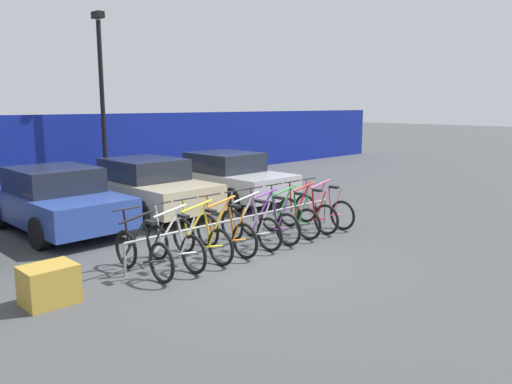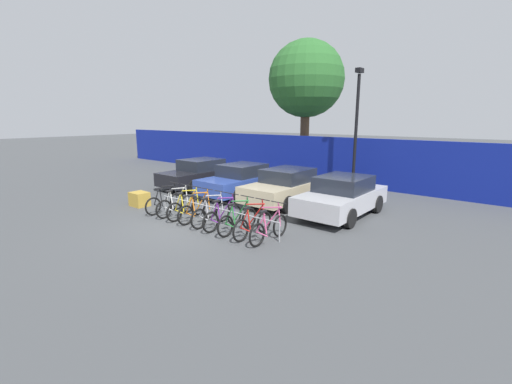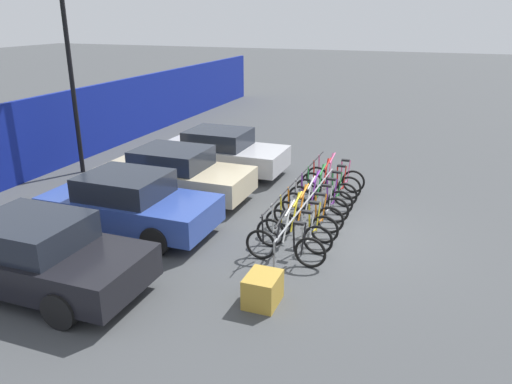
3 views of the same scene
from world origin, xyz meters
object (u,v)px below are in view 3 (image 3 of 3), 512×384
object	(u,v)px
bicycle_white	(294,234)
car_silver	(221,152)
bike_rack	(309,201)
bicycle_yellow	(301,224)
bicycle_red	(330,184)
cargo_crate	(263,289)
bicycle_black	(285,246)
bicycle_green	(326,191)
car_black	(37,255)
bicycle_pink	(335,178)
car_beige	(175,174)
bicycle_orange	(308,215)
bicycle_purple	(320,199)
bicycle_silver	(315,206)
car_blue	(129,204)
lamp_post	(71,73)

from	to	relation	value
bicycle_white	car_silver	size ratio (longest dim) A/B	0.43
bike_rack	bicycle_yellow	xyz separation A→B (m)	(-1.17, -0.15, -0.12)
bicycle_red	cargo_crate	size ratio (longest dim) A/B	2.44
bicycle_white	car_silver	xyz separation A→B (m)	(4.50, 3.74, 0.31)
bicycle_red	car_silver	bearing A→B (deg)	75.35
bicycle_black	bicycle_green	bearing A→B (deg)	-0.05
bicycle_green	bicycle_white	bearing A→B (deg)	-177.09
bicycle_red	car_black	bearing A→B (deg)	149.39
bicycle_black	car_black	bearing A→B (deg)	122.88
bike_rack	bicycle_pink	distance (m)	2.38
car_black	car_beige	xyz separation A→B (m)	(5.15, 0.04, 0.00)
bicycle_white	bicycle_orange	size ratio (longest dim) A/B	1.00
bicycle_black	bicycle_white	size ratio (longest dim) A/B	1.00
bicycle_black	cargo_crate	xyz separation A→B (m)	(-1.57, -0.09, -0.10)
bicycle_black	bicycle_purple	bearing A→B (deg)	-0.05
bicycle_purple	car_black	xyz separation A→B (m)	(-5.49, 3.93, 0.31)
bicycle_green	bicycle_yellow	bearing A→B (deg)	-177.09
bike_rack	bicycle_silver	world-z (taller)	bicycle_silver
bike_rack	bicycle_green	size ratio (longest dim) A/B	3.09
car_silver	cargo_crate	distance (m)	7.72
car_blue	lamp_post	size ratio (longest dim) A/B	0.72
bicycle_yellow	bicycle_green	distance (m)	2.36
bicycle_pink	car_black	distance (m)	8.29
bicycle_white	cargo_crate	world-z (taller)	bicycle_white
bicycle_orange	bicycle_green	xyz separation A→B (m)	(1.79, 0.00, 0.00)
bicycle_orange	lamp_post	bearing A→B (deg)	74.59
bicycle_pink	car_silver	distance (m)	3.77
bicycle_silver	car_blue	xyz separation A→B (m)	(-2.17, 3.85, 0.31)
bicycle_white	lamp_post	bearing A→B (deg)	67.32
bicycle_silver	cargo_crate	xyz separation A→B (m)	(-3.98, -0.09, -0.10)
bicycle_green	bicycle_red	bearing A→B (deg)	2.91
bicycle_green	lamp_post	bearing A→B (deg)	92.29
bicycle_silver	car_blue	bearing A→B (deg)	118.16
bicycle_red	cargo_crate	xyz separation A→B (m)	(-5.73, -0.09, -0.10)
car_black	cargo_crate	bearing A→B (deg)	-76.31
bicycle_red	car_blue	distance (m)	5.49
bicycle_red	car_blue	xyz separation A→B (m)	(-3.91, 3.85, 0.31)
bicycle_orange	car_silver	size ratio (longest dim) A/B	0.43
bike_rack	car_black	bearing A→B (deg)	142.46
bicycle_silver	car_beige	xyz separation A→B (m)	(0.19, 3.97, 0.31)
bike_rack	car_black	size ratio (longest dim) A/B	1.29
bicycle_yellow	car_blue	distance (m)	3.98
bicycle_purple	car_blue	world-z (taller)	car_blue
cargo_crate	bicycle_orange	bearing A→B (deg)	1.52
bicycle_yellow	bicycle_silver	bearing A→B (deg)	-1.51
car_beige	lamp_post	xyz separation A→B (m)	(1.04, 4.01, 2.43)
car_silver	bicycle_pink	bearing A→B (deg)	-95.73
bicycle_white	car_blue	xyz separation A→B (m)	(-0.37, 3.85, 0.31)
bicycle_purple	car_black	world-z (taller)	car_black
car_beige	lamp_post	world-z (taller)	lamp_post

